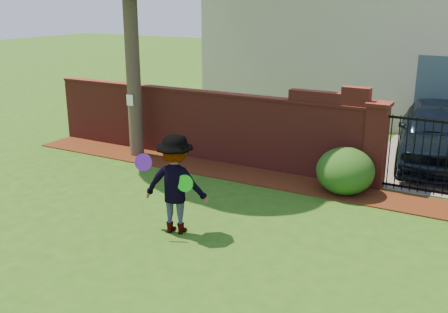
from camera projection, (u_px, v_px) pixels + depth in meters
The scene contains 12 objects.
ground at pixel (180, 233), 9.21m from camera, with size 80.00×80.00×0.01m, color #264F13.
mulch_bed at pixel (224, 171), 12.43m from camera, with size 11.10×1.08×0.03m, color #3D190B.
brick_wall at pixel (200, 123), 13.21m from camera, with size 8.70×0.31×2.16m.
pillar_left at pixel (376, 145), 11.16m from camera, with size 0.50×0.50×1.88m.
iron_gate at pixel (430, 157), 10.68m from camera, with size 1.78×0.03×1.60m.
house at pixel (397, 22), 17.85m from camera, with size 12.40×6.40×6.30m.
car at pixel (438, 135), 12.63m from camera, with size 1.86×4.61×1.57m, color black.
paper_notice at pixel (130, 100), 13.12m from camera, with size 0.20×0.01×0.28m, color white.
shrub_left at pixel (345, 171), 10.92m from camera, with size 1.21×1.21×0.99m, color #144414.
man at pixel (175, 185), 8.99m from camera, with size 1.14×0.66×1.77m, color gray.
frisbee_purple at pixel (143, 162), 8.76m from camera, with size 0.30×0.30×0.03m, color purple.
frisbee_green at pixel (185, 183), 8.77m from camera, with size 0.30×0.30×0.03m, color #1BCE1E.
Camera 1 is at (4.77, -6.97, 3.97)m, focal length 41.84 mm.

